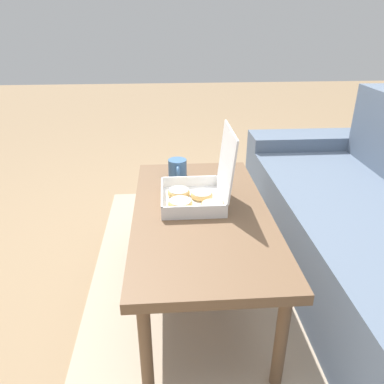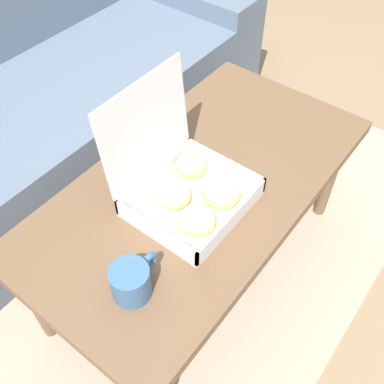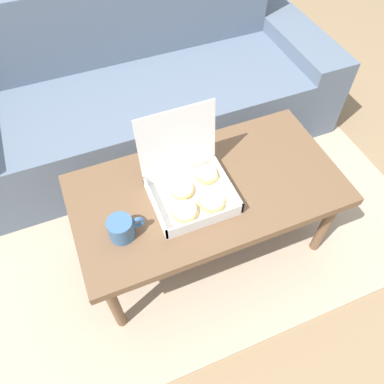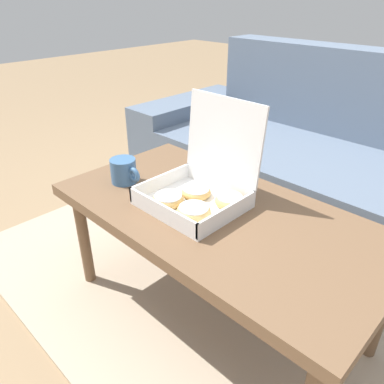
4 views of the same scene
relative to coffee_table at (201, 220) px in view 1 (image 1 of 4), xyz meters
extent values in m
plane|color=#937756|center=(0.00, 0.07, -0.41)|extent=(12.00, 12.00, 0.00)
cube|color=tan|center=(0.00, 0.37, -0.41)|extent=(2.24, 1.81, 0.01)
cube|color=slate|center=(0.00, 0.72, -0.21)|extent=(1.64, 0.60, 0.41)
cube|color=slate|center=(-0.94, 0.82, -0.16)|extent=(0.24, 0.80, 0.50)
cube|color=brown|center=(0.00, 0.00, 0.03)|extent=(1.11, 0.58, 0.04)
cylinder|color=brown|center=(-0.49, -0.23, -0.20)|extent=(0.04, 0.04, 0.42)
cylinder|color=brown|center=(0.49, -0.23, -0.20)|extent=(0.04, 0.04, 0.42)
cylinder|color=brown|center=(-0.49, 0.23, -0.20)|extent=(0.04, 0.04, 0.42)
cylinder|color=brown|center=(0.49, 0.23, -0.20)|extent=(0.04, 0.04, 0.42)
cube|color=white|center=(-0.08, -0.03, 0.05)|extent=(0.31, 0.27, 0.01)
cube|color=white|center=(-0.08, -0.17, 0.08)|extent=(0.31, 0.01, 0.05)
cube|color=white|center=(-0.08, 0.10, 0.08)|extent=(0.31, 0.01, 0.05)
cube|color=white|center=(-0.23, -0.03, 0.08)|extent=(0.01, 0.27, 0.05)
cube|color=white|center=(0.07, -0.03, 0.08)|extent=(0.01, 0.27, 0.05)
cube|color=white|center=(-0.08, 0.12, 0.24)|extent=(0.31, 0.03, 0.27)
torus|color=#E0B266|center=(-0.11, 0.01, 0.07)|extent=(0.10, 0.10, 0.03)
cylinder|color=white|center=(-0.11, 0.01, 0.08)|extent=(0.09, 0.09, 0.01)
torus|color=#E0B266|center=(-0.14, -0.09, 0.07)|extent=(0.10, 0.10, 0.03)
cylinder|color=white|center=(-0.14, -0.09, 0.08)|extent=(0.09, 0.09, 0.01)
torus|color=#E0B266|center=(-0.02, -0.09, 0.07)|extent=(0.11, 0.11, 0.03)
cylinder|color=white|center=(-0.02, -0.09, 0.08)|extent=(0.09, 0.09, 0.02)
torus|color=#E0B266|center=(0.01, 0.04, 0.07)|extent=(0.10, 0.10, 0.03)
cylinder|color=white|center=(0.01, 0.04, 0.08)|extent=(0.08, 0.08, 0.01)
cylinder|color=#3D6693|center=(-0.38, -0.09, 0.09)|extent=(0.09, 0.09, 0.09)
torus|color=#3D6693|center=(-0.32, -0.09, 0.10)|extent=(0.06, 0.02, 0.06)
camera|label=1|loc=(1.40, -0.14, 0.81)|focal=35.00mm
camera|label=2|loc=(-0.71, -0.52, 1.00)|focal=42.00mm
camera|label=3|loc=(-0.41, -0.84, 1.25)|focal=35.00mm
camera|label=4|loc=(0.66, -0.80, 0.68)|focal=35.00mm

